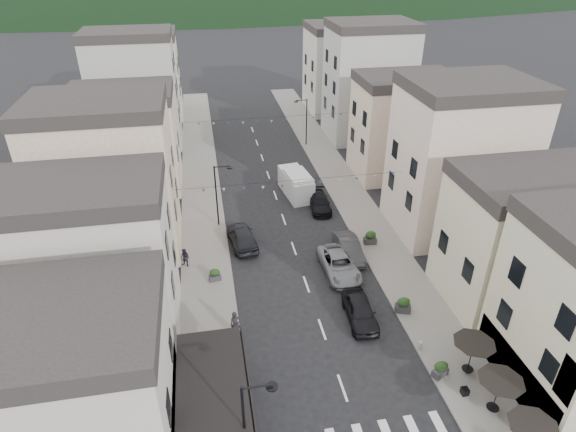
# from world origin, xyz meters

# --- Properties ---
(sidewalk_left) EXTENTS (4.00, 76.00, 0.12)m
(sidewalk_left) POSITION_xyz_m (-7.50, 32.00, 0.06)
(sidewalk_left) COLOR slate
(sidewalk_left) RESTS_ON ground
(sidewalk_right) EXTENTS (4.00, 76.00, 0.12)m
(sidewalk_right) POSITION_xyz_m (7.50, 32.00, 0.06)
(sidewalk_right) COLOR slate
(sidewalk_right) RESTS_ON ground
(boutique_building) EXTENTS (12.00, 8.00, 8.00)m
(boutique_building) POSITION_xyz_m (-15.50, 5.00, 4.00)
(boutique_building) COLOR beige
(boutique_building) RESTS_ON ground
(boutique_awning) EXTENTS (3.77, 7.50, 3.28)m
(boutique_awning) POSITION_xyz_m (-7.25, 5.00, 3.11)
(boutique_awning) COLOR black
(boutique_awning) RESTS_ON ground
(buildings_row_left) EXTENTS (10.20, 54.16, 14.00)m
(buildings_row_left) POSITION_xyz_m (-14.50, 37.75, 6.12)
(buildings_row_left) COLOR beige
(buildings_row_left) RESTS_ON ground
(buildings_row_right) EXTENTS (10.20, 54.16, 14.50)m
(buildings_row_right) POSITION_xyz_m (14.50, 36.59, 6.32)
(buildings_row_right) COLOR beige
(buildings_row_right) RESTS_ON ground
(cafe_terrace) EXTENTS (2.50, 8.10, 2.53)m
(cafe_terrace) POSITION_xyz_m (7.70, 2.80, 2.36)
(cafe_terrace) COLOR black
(cafe_terrace) RESTS_ON ground
(streetlamp_left_near) EXTENTS (1.70, 0.56, 6.00)m
(streetlamp_left_near) POSITION_xyz_m (-5.82, 2.00, 3.70)
(streetlamp_left_near) COLOR black
(streetlamp_left_near) RESTS_ON ground
(streetlamp_left_far) EXTENTS (1.70, 0.56, 6.00)m
(streetlamp_left_far) POSITION_xyz_m (-5.82, 26.00, 3.70)
(streetlamp_left_far) COLOR black
(streetlamp_left_far) RESTS_ON ground
(streetlamp_right_far) EXTENTS (1.70, 0.56, 6.00)m
(streetlamp_right_far) POSITION_xyz_m (5.82, 44.00, 3.70)
(streetlamp_right_far) COLOR black
(streetlamp_right_far) RESTS_ON ground
(bollards) EXTENTS (11.66, 10.26, 0.60)m
(bollards) POSITION_xyz_m (0.00, 5.50, 0.42)
(bollards) COLOR gray
(bollards) RESTS_ON ground
(bunting_near) EXTENTS (19.00, 0.28, 0.62)m
(bunting_near) POSITION_xyz_m (0.00, 22.00, 5.65)
(bunting_near) COLOR black
(bunting_near) RESTS_ON ground
(bunting_far) EXTENTS (19.00, 0.28, 0.62)m
(bunting_far) POSITION_xyz_m (0.00, 38.00, 5.65)
(bunting_far) COLOR black
(bunting_far) RESTS_ON ground
(parked_car_a) EXTENTS (2.08, 4.70, 1.57)m
(parked_car_a) POSITION_xyz_m (2.80, 11.47, 0.79)
(parked_car_a) COLOR black
(parked_car_a) RESTS_ON ground
(parked_car_b) EXTENTS (1.69, 4.72, 1.55)m
(parked_car_b) POSITION_xyz_m (4.28, 19.07, 0.77)
(parked_car_b) COLOR #2D2D2F
(parked_car_b) RESTS_ON ground
(parked_car_c) EXTENTS (2.62, 5.52, 1.52)m
(parked_car_c) POSITION_xyz_m (2.85, 17.01, 0.76)
(parked_car_c) COLOR gray
(parked_car_c) RESTS_ON ground
(parked_car_d) EXTENTS (2.31, 4.81, 1.35)m
(parked_car_d) POSITION_xyz_m (3.85, 27.45, 0.68)
(parked_car_d) COLOR black
(parked_car_d) RESTS_ON ground
(parked_car_e) EXTENTS (2.69, 5.26, 1.71)m
(parked_car_e) POSITION_xyz_m (-4.27, 22.33, 0.86)
(parked_car_e) COLOR black
(parked_car_e) RESTS_ON ground
(delivery_van) EXTENTS (2.89, 5.74, 2.64)m
(delivery_van) POSITION_xyz_m (2.13, 30.77, 1.29)
(delivery_van) COLOR silver
(delivery_van) RESTS_ON ground
(pedestrian_a) EXTENTS (0.75, 0.54, 1.93)m
(pedestrian_a) POSITION_xyz_m (-5.80, 11.37, 1.08)
(pedestrian_a) COLOR black
(pedestrian_a) RESTS_ON sidewalk_left
(pedestrian_b) EXTENTS (0.98, 0.93, 1.60)m
(pedestrian_b) POSITION_xyz_m (-9.08, 19.92, 0.92)
(pedestrian_b) COLOR black
(pedestrian_b) RESTS_ON sidewalk_left
(planter_la) EXTENTS (0.91, 0.51, 1.02)m
(planter_la) POSITION_xyz_m (-7.41, 5.53, 0.61)
(planter_la) COLOR #313133
(planter_la) RESTS_ON sidewalk_left
(planter_lb) EXTENTS (0.97, 0.63, 1.01)m
(planter_lb) POSITION_xyz_m (-6.86, 17.67, 0.61)
(planter_lb) COLOR #333235
(planter_lb) RESTS_ON sidewalk_left
(planter_ra) EXTENTS (1.11, 0.89, 1.09)m
(planter_ra) POSITION_xyz_m (6.00, 5.74, 0.65)
(planter_ra) COLOR #333335
(planter_ra) RESTS_ON sidewalk_right
(planter_rb) EXTENTS (1.21, 0.90, 1.20)m
(planter_rb) POSITION_xyz_m (6.00, 11.60, 0.70)
(planter_rb) COLOR #2D2D2F
(planter_rb) RESTS_ON sidewalk_right
(planter_rc) EXTENTS (1.14, 0.72, 1.21)m
(planter_rc) POSITION_xyz_m (6.60, 20.42, 0.71)
(planter_rc) COLOR #2C2C2E
(planter_rc) RESTS_ON sidewalk_right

